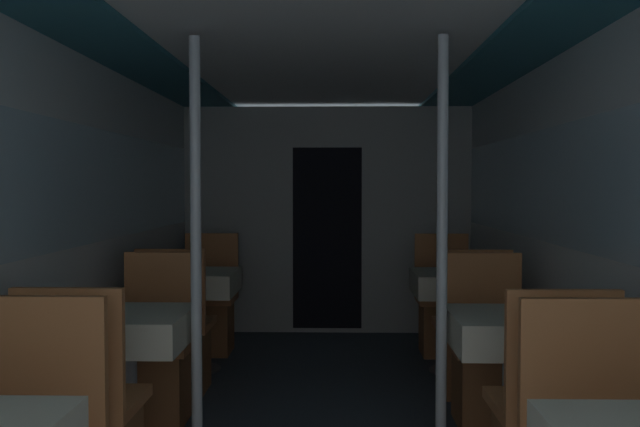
{
  "coord_description": "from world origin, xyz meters",
  "views": [
    {
      "loc": [
        0.09,
        -1.16,
        1.37
      ],
      "look_at": [
        -0.0,
        2.83,
        1.22
      ],
      "focal_mm": 40.0,
      "sensor_mm": 36.0,
      "label": 1
    }
  ],
  "objects_px": {
    "dining_table_left_2": "(194,288)",
    "support_pole_right_1": "(442,250)",
    "dining_table_right_2": "(456,289)",
    "chair_left_near_2": "(177,348)",
    "chair_right_far_1": "(489,372)",
    "chair_right_far_2": "(444,317)",
    "support_pole_left_1": "(196,250)",
    "dining_table_right_1": "(514,340)",
    "chair_right_near_2": "(470,349)",
    "chair_left_far_1": "(155,370)",
    "chair_left_far_2": "(208,316)",
    "dining_table_left_1": "(125,338)"
  },
  "relations": [
    {
      "from": "dining_table_left_2",
      "to": "support_pole_right_1",
      "type": "height_order",
      "value": "support_pole_right_1"
    },
    {
      "from": "dining_table_left_2",
      "to": "dining_table_right_2",
      "type": "bearing_deg",
      "value": 0.0
    },
    {
      "from": "chair_left_near_2",
      "to": "chair_right_far_1",
      "type": "relative_size",
      "value": 1.0
    },
    {
      "from": "dining_table_right_2",
      "to": "support_pole_right_1",
      "type": "bearing_deg",
      "value": -101.81
    },
    {
      "from": "chair_left_near_2",
      "to": "chair_right_far_2",
      "type": "distance_m",
      "value": 2.25
    },
    {
      "from": "support_pole_left_1",
      "to": "dining_table_right_1",
      "type": "xyz_separation_m",
      "value": [
        1.58,
        -0.0,
        -0.44
      ]
    },
    {
      "from": "dining_table_right_1",
      "to": "chair_right_near_2",
      "type": "xyz_separation_m",
      "value": [
        0.0,
        1.15,
        -0.31
      ]
    },
    {
      "from": "chair_left_far_1",
      "to": "chair_left_far_2",
      "type": "relative_size",
      "value": 1.0
    },
    {
      "from": "dining_table_left_1",
      "to": "support_pole_left_1",
      "type": "height_order",
      "value": "support_pole_left_1"
    },
    {
      "from": "chair_left_near_2",
      "to": "chair_right_near_2",
      "type": "height_order",
      "value": "same"
    },
    {
      "from": "dining_table_left_2",
      "to": "chair_left_far_2",
      "type": "xyz_separation_m",
      "value": [
        -0.0,
        0.57,
        -0.31
      ]
    },
    {
      "from": "dining_table_left_2",
      "to": "chair_right_far_1",
      "type": "bearing_deg",
      "value": -30.61
    },
    {
      "from": "chair_left_near_2",
      "to": "dining_table_right_2",
      "type": "height_order",
      "value": "chair_left_near_2"
    },
    {
      "from": "support_pole_left_1",
      "to": "chair_right_near_2",
      "type": "distance_m",
      "value": 2.09
    },
    {
      "from": "dining_table_left_1",
      "to": "support_pole_right_1",
      "type": "distance_m",
      "value": 1.64
    },
    {
      "from": "dining_table_right_1",
      "to": "dining_table_right_2",
      "type": "height_order",
      "value": "same"
    },
    {
      "from": "chair_right_far_1",
      "to": "chair_right_near_2",
      "type": "relative_size",
      "value": 1.0
    },
    {
      "from": "chair_right_near_2",
      "to": "support_pole_right_1",
      "type": "bearing_deg",
      "value": -107.43
    },
    {
      "from": "dining_table_left_1",
      "to": "chair_right_far_1",
      "type": "xyz_separation_m",
      "value": [
        1.94,
        0.57,
        -0.31
      ]
    },
    {
      "from": "dining_table_right_2",
      "to": "chair_left_far_1",
      "type": "bearing_deg",
      "value": -149.39
    },
    {
      "from": "dining_table_left_1",
      "to": "chair_left_far_1",
      "type": "bearing_deg",
      "value": 90.0
    },
    {
      "from": "chair_right_near_2",
      "to": "dining_table_right_2",
      "type": "bearing_deg",
      "value": 90.0
    },
    {
      "from": "chair_left_far_2",
      "to": "chair_right_far_1",
      "type": "height_order",
      "value": "same"
    },
    {
      "from": "chair_left_near_2",
      "to": "dining_table_right_2",
      "type": "distance_m",
      "value": 2.04
    },
    {
      "from": "dining_table_right_2",
      "to": "chair_right_far_1",
      "type": "bearing_deg",
      "value": -90.0
    },
    {
      "from": "chair_left_far_2",
      "to": "chair_right_far_2",
      "type": "distance_m",
      "value": 1.94
    },
    {
      "from": "dining_table_right_2",
      "to": "chair_right_far_2",
      "type": "height_order",
      "value": "chair_right_far_2"
    },
    {
      "from": "chair_left_far_1",
      "to": "chair_right_far_2",
      "type": "bearing_deg",
      "value": -138.4
    },
    {
      "from": "chair_left_far_2",
      "to": "chair_left_near_2",
      "type": "bearing_deg",
      "value": 90.0
    },
    {
      "from": "dining_table_left_1",
      "to": "dining_table_right_1",
      "type": "distance_m",
      "value": 1.94
    },
    {
      "from": "chair_right_far_1",
      "to": "chair_left_near_2",
      "type": "bearing_deg",
      "value": -16.46
    },
    {
      "from": "chair_left_near_2",
      "to": "chair_left_far_2",
      "type": "xyz_separation_m",
      "value": [
        0.0,
        1.15,
        0.0
      ]
    },
    {
      "from": "support_pole_right_1",
      "to": "chair_right_far_1",
      "type": "bearing_deg",
      "value": 57.91
    },
    {
      "from": "chair_left_near_2",
      "to": "dining_table_left_1",
      "type": "bearing_deg",
      "value": -90.0
    },
    {
      "from": "dining_table_right_1",
      "to": "support_pole_right_1",
      "type": "height_order",
      "value": "support_pole_right_1"
    },
    {
      "from": "chair_left_far_1",
      "to": "chair_right_far_1",
      "type": "height_order",
      "value": "same"
    },
    {
      "from": "chair_left_near_2",
      "to": "chair_right_far_2",
      "type": "relative_size",
      "value": 1.0
    },
    {
      "from": "support_pole_right_1",
      "to": "dining_table_left_1",
      "type": "bearing_deg",
      "value": -180.0
    },
    {
      "from": "chair_right_far_1",
      "to": "chair_left_far_1",
      "type": "bearing_deg",
      "value": 0.0
    },
    {
      "from": "chair_left_far_2",
      "to": "dining_table_right_2",
      "type": "height_order",
      "value": "chair_left_far_2"
    },
    {
      "from": "chair_left_far_2",
      "to": "dining_table_right_1",
      "type": "bearing_deg",
      "value": 130.19
    },
    {
      "from": "support_pole_right_1",
      "to": "dining_table_right_2",
      "type": "distance_m",
      "value": 1.81
    },
    {
      "from": "dining_table_left_1",
      "to": "chair_right_near_2",
      "type": "distance_m",
      "value": 2.27
    },
    {
      "from": "chair_right_far_2",
      "to": "dining_table_left_1",
      "type": "bearing_deg",
      "value": 49.81
    },
    {
      "from": "support_pole_left_1",
      "to": "chair_right_near_2",
      "type": "relative_size",
      "value": 2.17
    },
    {
      "from": "dining_table_left_1",
      "to": "chair_right_far_1",
      "type": "relative_size",
      "value": 0.76
    },
    {
      "from": "dining_table_left_2",
      "to": "chair_right_far_1",
      "type": "relative_size",
      "value": 0.76
    },
    {
      "from": "support_pole_left_1",
      "to": "chair_right_far_1",
      "type": "bearing_deg",
      "value": 19.98
    },
    {
      "from": "chair_left_far_1",
      "to": "support_pole_left_1",
      "type": "height_order",
      "value": "support_pole_left_1"
    },
    {
      "from": "dining_table_left_1",
      "to": "dining_table_left_2",
      "type": "relative_size",
      "value": 1.0
    }
  ]
}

